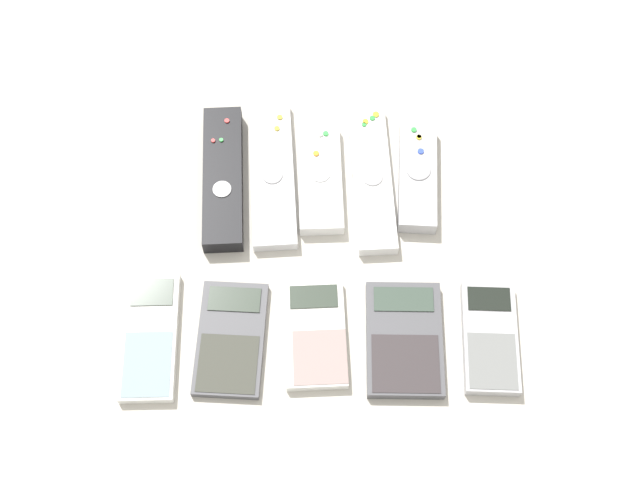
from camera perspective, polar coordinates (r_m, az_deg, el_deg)
ground_plane at (r=1.10m, az=-0.00°, el=-1.68°), size 3.00×3.00×0.00m
remote_0 at (r=1.15m, az=-6.22°, el=3.99°), size 0.06×0.20×0.03m
remote_1 at (r=1.15m, az=-3.06°, el=4.26°), size 0.07×0.22×0.02m
remote_2 at (r=1.15m, az=0.22°, el=3.99°), size 0.06×0.16×0.02m
remote_3 at (r=1.15m, az=3.34°, el=4.02°), size 0.06×0.22×0.02m
remote_4 at (r=1.15m, az=6.27°, el=4.03°), size 0.06×0.16×0.02m
calculator_0 at (r=1.07m, az=-10.83°, el=-6.06°), size 0.07×0.16×0.01m
calculator_1 at (r=1.06m, az=-5.74°, el=-6.29°), size 0.09×0.15×0.01m
calculator_2 at (r=1.05m, az=-0.32°, el=-6.04°), size 0.08×0.14×0.01m
calculator_3 at (r=1.06m, az=5.40°, el=-6.34°), size 0.09×0.14×0.02m
calculator_4 at (r=1.07m, az=10.81°, el=-6.18°), size 0.07×0.14×0.02m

